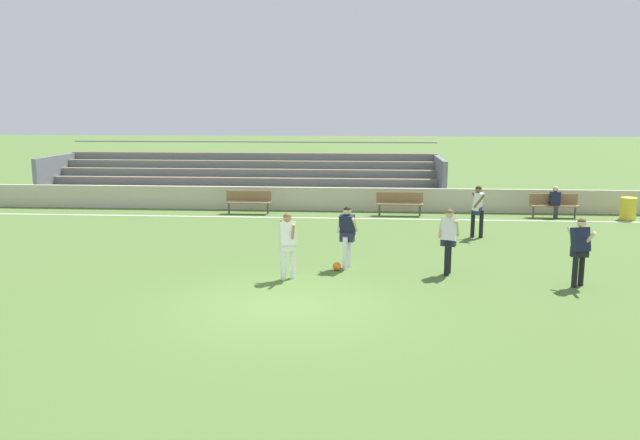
{
  "coord_description": "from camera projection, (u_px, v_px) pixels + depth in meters",
  "views": [
    {
      "loc": [
        1.75,
        -12.6,
        4.15
      ],
      "look_at": [
        0.41,
        5.15,
        0.94
      ],
      "focal_mm": 35.19,
      "sensor_mm": 36.0,
      "label": 1
    }
  ],
  "objects": [
    {
      "name": "ground_plane",
      "position": [
        282.0,
        307.0,
        13.23
      ],
      "size": [
        160.0,
        160.0,
        0.0
      ],
      "primitive_type": "plane",
      "color": "#4C6B30"
    },
    {
      "name": "field_line_sideline",
      "position": [
        320.0,
        218.0,
        23.82
      ],
      "size": [
        44.0,
        0.12,
        0.01
      ],
      "primitive_type": "cube",
      "color": "white",
      "rests_on": "ground"
    },
    {
      "name": "sideline_wall",
      "position": [
        324.0,
        199.0,
        25.51
      ],
      "size": [
        48.0,
        0.16,
        0.94
      ],
      "primitive_type": "cube",
      "color": "beige",
      "rests_on": "ground"
    },
    {
      "name": "bleacher_stand",
      "position": [
        244.0,
        176.0,
        28.74
      ],
      "size": [
        17.93,
        4.31,
        2.51
      ],
      "color": "#897051",
      "rests_on": "ground"
    },
    {
      "name": "bench_near_bin",
      "position": [
        249.0,
        200.0,
        24.74
      ],
      "size": [
        1.8,
        0.4,
        0.9
      ],
      "color": "olive",
      "rests_on": "ground"
    },
    {
      "name": "bench_near_wall_gap",
      "position": [
        400.0,
        202.0,
        24.3
      ],
      "size": [
        1.8,
        0.4,
        0.9
      ],
      "color": "olive",
      "rests_on": "ground"
    },
    {
      "name": "bench_far_right",
      "position": [
        554.0,
        203.0,
        23.87
      ],
      "size": [
        1.8,
        0.4,
        0.9
      ],
      "color": "olive",
      "rests_on": "ground"
    },
    {
      "name": "trash_bin",
      "position": [
        628.0,
        209.0,
        23.42
      ],
      "size": [
        0.57,
        0.57,
        0.83
      ],
      "primitive_type": "cylinder",
      "color": "yellow",
      "rests_on": "ground"
    },
    {
      "name": "spectator_seated",
      "position": [
        555.0,
        200.0,
        23.72
      ],
      "size": [
        0.36,
        0.42,
        1.21
      ],
      "color": "#2D2D38",
      "rests_on": "ground"
    },
    {
      "name": "player_dark_wide_right",
      "position": [
        347.0,
        232.0,
        16.26
      ],
      "size": [
        0.55,
        0.52,
        1.64
      ],
      "color": "white",
      "rests_on": "ground"
    },
    {
      "name": "player_white_challenging",
      "position": [
        288.0,
        240.0,
        15.21
      ],
      "size": [
        0.46,
        0.57,
        1.64
      ],
      "color": "white",
      "rests_on": "ground"
    },
    {
      "name": "player_white_pressing_high",
      "position": [
        449.0,
        236.0,
        15.61
      ],
      "size": [
        0.58,
        0.46,
        1.67
      ],
      "color": "black",
      "rests_on": "ground"
    },
    {
      "name": "player_dark_deep_cover",
      "position": [
        580.0,
        246.0,
        14.57
      ],
      "size": [
        0.49,
        0.68,
        1.64
      ],
      "color": "black",
      "rests_on": "ground"
    },
    {
      "name": "player_white_wide_left",
      "position": [
        478.0,
        207.0,
        20.09
      ],
      "size": [
        0.42,
        0.61,
        1.68
      ],
      "color": "black",
      "rests_on": "ground"
    },
    {
      "name": "soccer_ball",
      "position": [
        337.0,
        266.0,
        16.15
      ],
      "size": [
        0.22,
        0.22,
        0.22
      ],
      "primitive_type": "sphere",
      "color": "orange",
      "rests_on": "ground"
    }
  ]
}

